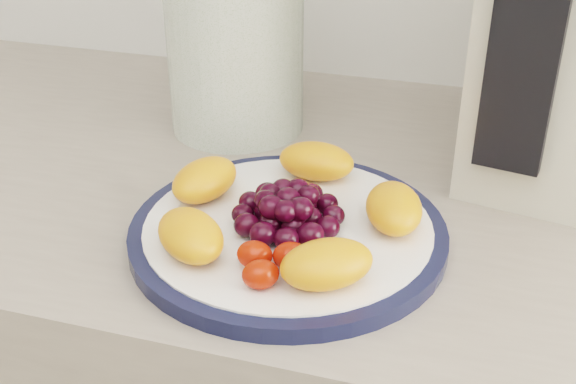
% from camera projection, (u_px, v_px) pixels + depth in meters
% --- Properties ---
extents(plate_rim, '(0.29, 0.29, 0.01)m').
position_uv_depth(plate_rim, '(288.00, 233.00, 0.65)').
color(plate_rim, black).
rests_on(plate_rim, counter).
extents(plate_face, '(0.26, 0.26, 0.02)m').
position_uv_depth(plate_face, '(288.00, 232.00, 0.65)').
color(plate_face, white).
rests_on(plate_face, counter).
extents(canister, '(0.20, 0.20, 0.19)m').
position_uv_depth(canister, '(236.00, 52.00, 0.83)').
color(canister, '#365F1E').
rests_on(canister, counter).
extents(appliance_panel, '(0.06, 0.03, 0.26)m').
position_uv_depth(appliance_panel, '(529.00, 29.00, 0.61)').
color(appliance_panel, black).
rests_on(appliance_panel, appliance_body).
extents(fruit_plate, '(0.25, 0.24, 0.04)m').
position_uv_depth(fruit_plate, '(286.00, 210.00, 0.64)').
color(fruit_plate, orange).
rests_on(fruit_plate, plate_face).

